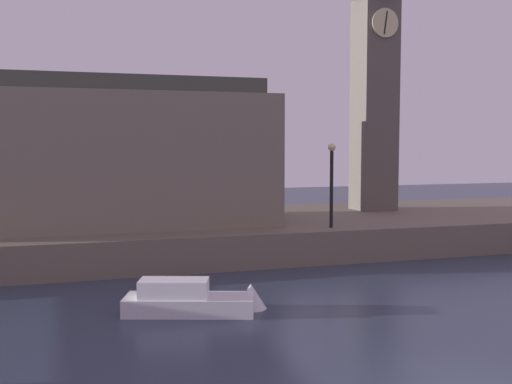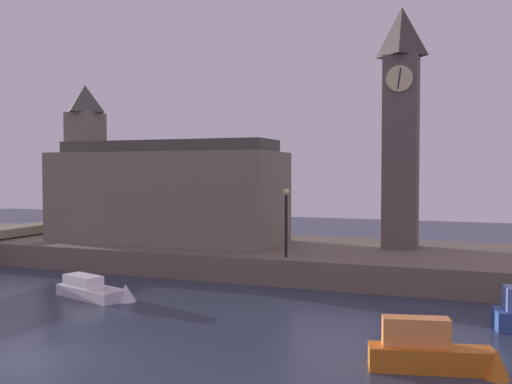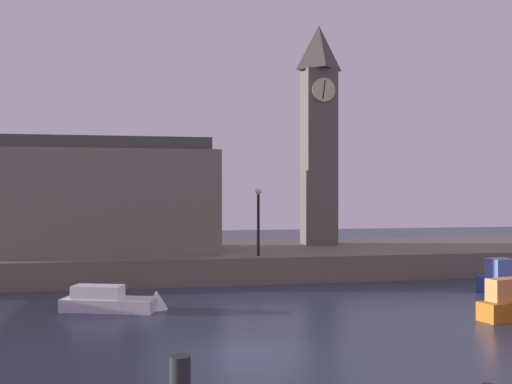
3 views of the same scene
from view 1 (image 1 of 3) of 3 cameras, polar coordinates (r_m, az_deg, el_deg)
The scene contains 5 objects.
far_embankment at distance 32.15m, azimuth -2.48°, elevation -3.75°, with size 70.00×12.00×1.50m, color #6B6051.
clock_tower at distance 36.87m, azimuth 10.79°, elevation 10.55°, with size 2.31×2.35×15.08m.
parliament_hall at distance 30.06m, azimuth -14.79°, elevation 3.60°, with size 15.84×6.61×11.07m.
streetlamp at distance 28.51m, azimuth 6.92°, elevation 1.55°, with size 0.36×0.36×3.85m.
boat_ferry_white at distance 20.07m, azimuth -4.82°, elevation -9.80°, with size 4.96×2.60×1.32m.
Camera 1 is at (-8.25, -10.73, 5.33)m, focal length 43.81 mm.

